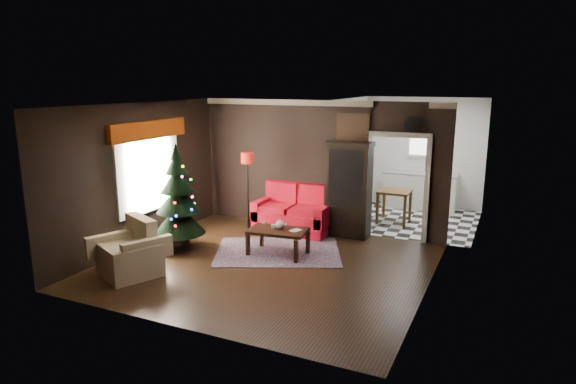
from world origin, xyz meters
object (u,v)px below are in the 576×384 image
at_px(floor_lamp, 248,193).
at_px(armchair, 129,249).
at_px(loveseat, 293,209).
at_px(coffee_table, 278,242).
at_px(teapot, 280,224).
at_px(kitchen_table, 394,206).
at_px(christmas_tree, 178,196).
at_px(curio_cabinet, 348,192).
at_px(wall_clock, 412,124).

distance_m(floor_lamp, armchair, 3.17).
relative_size(loveseat, armchair, 1.83).
bearing_deg(coffee_table, floor_lamp, 137.60).
relative_size(coffee_table, teapot, 5.53).
xyz_separation_m(loveseat, kitchen_table, (1.80, 1.65, -0.12)).
distance_m(christmas_tree, coffee_table, 2.11).
bearing_deg(loveseat, coffee_table, -76.98).
xyz_separation_m(curio_cabinet, floor_lamp, (-2.10, -0.51, -0.12)).
bearing_deg(kitchen_table, floor_lamp, -144.90).
relative_size(armchair, coffee_table, 0.87).
bearing_deg(kitchen_table, coffee_table, -115.13).
xyz_separation_m(christmas_tree, armchair, (0.07, -1.47, -0.59)).
height_order(christmas_tree, wall_clock, wall_clock).
distance_m(curio_cabinet, kitchen_table, 1.67).
height_order(floor_lamp, armchair, floor_lamp).
xyz_separation_m(teapot, wall_clock, (1.99, 1.82, 1.80)).
bearing_deg(floor_lamp, curio_cabinet, 13.51).
xyz_separation_m(loveseat, coffee_table, (0.34, -1.47, -0.25)).
distance_m(loveseat, floor_lamp, 1.05).
bearing_deg(christmas_tree, floor_lamp, 69.66).
height_order(armchair, teapot, armchair).
bearing_deg(curio_cabinet, coffee_table, -115.70).
height_order(loveseat, floor_lamp, floor_lamp).
relative_size(christmas_tree, kitchen_table, 2.53).
height_order(teapot, kitchen_table, kitchen_table).
bearing_deg(teapot, christmas_tree, -165.51).
relative_size(curio_cabinet, coffee_table, 1.78).
xyz_separation_m(floor_lamp, armchair, (-0.53, -3.11, -0.37)).
relative_size(curio_cabinet, wall_clock, 5.94).
xyz_separation_m(curio_cabinet, coffee_table, (-0.81, -1.69, -0.70)).
relative_size(armchair, kitchen_table, 1.24).
bearing_deg(wall_clock, curio_cabinet, -171.47).
bearing_deg(teapot, armchair, -133.20).
bearing_deg(floor_lamp, kitchen_table, 35.10).
bearing_deg(kitchen_table, teapot, -115.08).
height_order(curio_cabinet, coffee_table, curio_cabinet).
xyz_separation_m(teapot, kitchen_table, (1.44, 3.07, -0.21)).
height_order(wall_clock, kitchen_table, wall_clock).
distance_m(coffee_table, wall_clock, 3.47).
xyz_separation_m(armchair, kitchen_table, (3.29, 5.04, -0.09)).
bearing_deg(wall_clock, kitchen_table, 113.75).
bearing_deg(christmas_tree, curio_cabinet, 38.31).
xyz_separation_m(floor_lamp, coffee_table, (1.29, -1.18, -0.58)).
bearing_deg(teapot, wall_clock, 42.53).
bearing_deg(kitchen_table, curio_cabinet, -114.44).
xyz_separation_m(loveseat, teapot, (0.36, -1.42, 0.08)).
relative_size(loveseat, teapot, 8.81).
distance_m(floor_lamp, christmas_tree, 1.76).
bearing_deg(floor_lamp, teapot, -40.93).
bearing_deg(coffee_table, wall_clock, 42.85).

